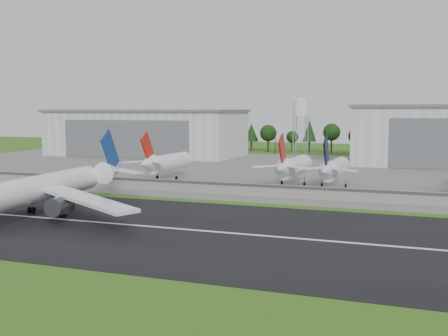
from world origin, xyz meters
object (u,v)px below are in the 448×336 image
at_px(parked_jet_red_b, 292,167).
at_px(parked_jet_navy, 333,169).
at_px(parked_jet_red_a, 165,162).
at_px(main_airliner, 35,196).

height_order(parked_jet_red_b, parked_jet_navy, parked_jet_red_b).
relative_size(parked_jet_red_b, parked_jet_navy, 1.00).
relative_size(parked_jet_red_a, parked_jet_navy, 1.00).
bearing_deg(parked_jet_navy, parked_jet_red_b, 179.88).
distance_m(main_airliner, parked_jet_navy, 84.92).
height_order(main_airliner, parked_jet_red_b, main_airliner).
distance_m(main_airliner, parked_jet_red_b, 77.99).
bearing_deg(main_airliner, parked_jet_red_a, -92.81).
height_order(main_airliner, parked_jet_navy, main_airliner).
xyz_separation_m(parked_jet_red_b, parked_jet_navy, (12.29, -0.03, -0.15)).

